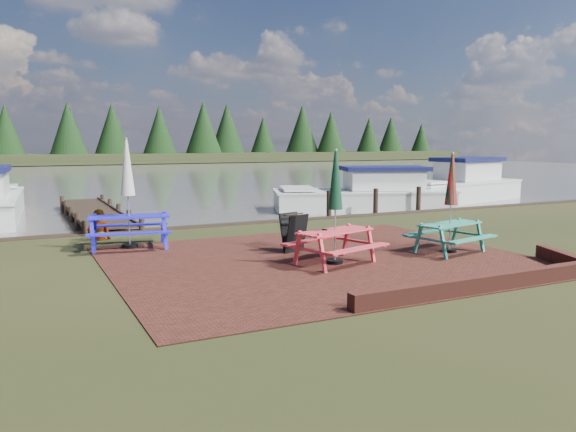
# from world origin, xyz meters

# --- Properties ---
(ground) EXTENTS (120.00, 120.00, 0.00)m
(ground) POSITION_xyz_m (0.00, 0.00, 0.00)
(ground) COLOR black
(ground) RESTS_ON ground
(paving) EXTENTS (9.00, 7.50, 0.02)m
(paving) POSITION_xyz_m (0.00, 1.00, 0.01)
(paving) COLOR #3A1A12
(paving) RESTS_ON ground
(brick_wall) EXTENTS (6.21, 1.79, 0.30)m
(brick_wall) POSITION_xyz_m (2.15, -2.42, 0.15)
(brick_wall) COLOR #4C1E16
(brick_wall) RESTS_ON ground
(water) EXTENTS (120.00, 60.00, 0.02)m
(water) POSITION_xyz_m (0.00, 37.00, 0.00)
(water) COLOR #4D4B42
(water) RESTS_ON ground
(far_treeline) EXTENTS (120.00, 10.00, 8.10)m
(far_treeline) POSITION_xyz_m (0.00, 66.00, 3.28)
(far_treeline) COLOR black
(far_treeline) RESTS_ON ground
(picnic_table_teal) EXTENTS (1.97, 1.83, 2.34)m
(picnic_table_teal) POSITION_xyz_m (3.14, 0.39, 0.82)
(picnic_table_teal) COLOR teal
(picnic_table_teal) RESTS_ON ground
(picnic_table_red) EXTENTS (2.12, 1.99, 2.44)m
(picnic_table_red) POSITION_xyz_m (0.06, 0.50, 0.85)
(picnic_table_red) COLOR #DD3843
(picnic_table_red) RESTS_ON ground
(picnic_table_blue) EXTENTS (2.20, 2.03, 2.68)m
(picnic_table_blue) POSITION_xyz_m (-3.54, 4.30, 0.94)
(picnic_table_blue) COLOR #1E19C2
(picnic_table_blue) RESTS_ON ground
(chalkboard) EXTENTS (0.61, 0.68, 0.93)m
(chalkboard) POSITION_xyz_m (-0.15, 2.04, 0.48)
(chalkboard) COLOR black
(chalkboard) RESTS_ON ground
(jetty) EXTENTS (1.76, 9.08, 1.00)m
(jetty) POSITION_xyz_m (-3.50, 11.28, 0.11)
(jetty) COLOR black
(jetty) RESTS_ON ground
(boat_near) EXTENTS (7.74, 4.84, 1.98)m
(boat_near) POSITION_xyz_m (7.00, 9.56, 0.39)
(boat_near) COLOR silver
(boat_near) RESTS_ON ground
(boat_far) EXTENTS (7.65, 4.08, 2.27)m
(boat_far) POSITION_xyz_m (12.96, 10.67, 0.48)
(boat_far) COLOR silver
(boat_far) RESTS_ON ground
(person) EXTENTS (0.65, 0.48, 1.65)m
(person) POSITION_xyz_m (-4.06, 5.86, 0.82)
(person) COLOR gray
(person) RESTS_ON ground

